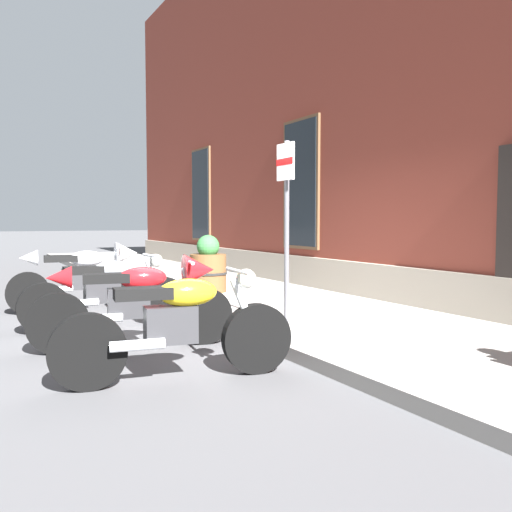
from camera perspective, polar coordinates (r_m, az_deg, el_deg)
The scene contains 9 objects.
ground_plane at distance 7.21m, azimuth -4.65°, elevation -7.43°, with size 140.00×140.00×0.00m, color #424244.
sidewalk at distance 7.92m, azimuth 5.48°, elevation -5.93°, with size 31.10×3.02×0.14m, color gray.
brick_pub_facade at distance 11.07m, azimuth 24.96°, elevation 17.74°, with size 25.10×5.48×8.29m.
motorcycle_white_sport at distance 8.85m, azimuth -17.24°, elevation -1.76°, with size 0.62×2.14×1.06m.
motorcycle_grey_naked at distance 7.34m, azimuth -15.14°, elevation -3.59°, with size 0.62×2.16×0.94m.
motorcycle_red_sport at distance 6.09m, azimuth -11.82°, elevation -4.25°, with size 0.69×2.18×1.02m.
motorcycle_yellow_naked at distance 4.81m, azimuth -8.04°, elevation -7.25°, with size 0.62×2.11×0.96m.
parking_sign at distance 6.63m, azimuth 3.16°, elevation 5.28°, with size 0.36×0.07×2.21m.
barrel_planter at distance 9.68m, azimuth -5.00°, elevation -1.27°, with size 0.67×0.67×1.00m.
Camera 1 is at (6.48, -2.83, 1.39)m, focal length 38.47 mm.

